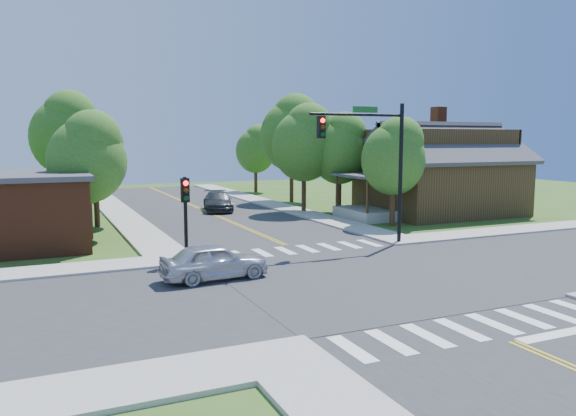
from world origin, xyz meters
name	(u,v)px	position (x,y,z in m)	size (l,w,h in m)	color
ground	(364,279)	(0.00, 0.00, 0.00)	(100.00, 100.00, 0.00)	#31581B
road_ns	(364,279)	(0.00, 0.00, 0.02)	(10.00, 90.00, 0.04)	#2D2D30
road_ew	(364,279)	(0.00, 0.00, 0.03)	(90.00, 10.00, 0.04)	#2D2D30
intersection_patch	(364,279)	(0.00, 0.00, 0.00)	(10.20, 10.20, 0.06)	#2D2D30
sidewalk_ne	(432,210)	(15.82, 15.82, 0.07)	(40.00, 40.00, 0.14)	#9E9B93
crosswalk_north	(296,250)	(0.00, 6.20, 0.05)	(8.85, 2.00, 0.01)	white
crosswalk_south	(477,327)	(0.00, -6.20, 0.05)	(8.85, 2.00, 0.01)	white
centerline	(364,278)	(0.00, 0.00, 0.05)	(0.30, 90.00, 0.01)	gold
signal_mast_ne	(373,151)	(3.91, 5.59, 4.85)	(5.30, 0.42, 7.20)	black
signal_pole_nw	(185,203)	(-5.60, 5.58, 2.66)	(0.34, 0.42, 3.80)	black
house_ne	(439,168)	(15.11, 14.23, 3.33)	(13.05, 8.80, 7.11)	#352512
tree_e_a	(395,154)	(8.85, 10.77, 4.47)	(4.01, 3.81, 6.82)	#382314
tree_e_b	(341,147)	(8.99, 17.78, 4.84)	(4.35, 4.13, 7.40)	#382314
tree_e_c	(293,131)	(8.69, 25.60, 6.07)	(5.45, 5.17, 9.26)	#382314
tree_e_d	(256,148)	(9.03, 35.17, 4.50)	(4.04, 3.84, 6.88)	#382314
tree_w_a	(88,155)	(-8.86, 13.42, 4.57)	(4.10, 3.90, 6.98)	#382314
tree_w_b	(83,152)	(-8.63, 20.43, 4.55)	(4.09, 3.89, 6.95)	#382314
tree_w_c	(67,131)	(-9.14, 28.10, 5.98)	(5.37, 5.10, 9.12)	#382314
tree_w_d	(66,151)	(-8.88, 36.67, 4.28)	(3.85, 3.66, 6.54)	#382314
tree_house	(305,141)	(6.62, 18.88, 5.27)	(4.73, 4.49, 8.04)	#382314
tree_bldg	(96,157)	(-8.05, 17.97, 4.33)	(3.89, 3.69, 6.61)	#382314
car_silver	(214,262)	(-5.34, 2.25, 0.71)	(4.26, 1.93, 1.42)	silver
car_dgrey	(218,202)	(0.90, 22.13, 0.71)	(2.98, 5.21, 1.42)	#2E3133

